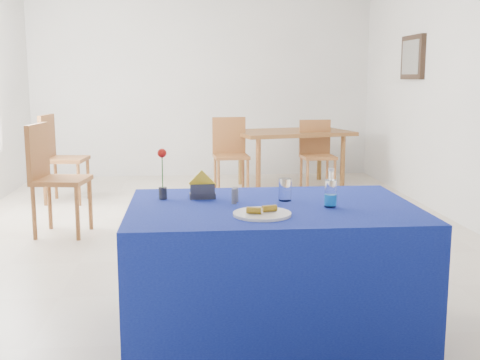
# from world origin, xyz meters

# --- Properties ---
(floor) EXTENTS (7.00, 7.00, 0.00)m
(floor) POSITION_xyz_m (0.00, 0.00, 0.00)
(floor) COLOR beige
(floor) RESTS_ON ground
(room_shell) EXTENTS (7.00, 7.00, 7.00)m
(room_shell) POSITION_xyz_m (0.00, 0.00, 1.75)
(room_shell) COLOR silver
(room_shell) RESTS_ON ground
(picture_frame) EXTENTS (0.06, 0.64, 0.52)m
(picture_frame) POSITION_xyz_m (2.47, 1.60, 1.70)
(picture_frame) COLOR black
(picture_frame) RESTS_ON room_shell
(picture_art) EXTENTS (0.02, 0.52, 0.40)m
(picture_art) POSITION_xyz_m (2.44, 1.60, 1.70)
(picture_art) COLOR #998C66
(picture_art) RESTS_ON room_shell
(plate) EXTENTS (0.30, 0.30, 0.01)m
(plate) POSITION_xyz_m (0.15, -2.49, 0.77)
(plate) COLOR white
(plate) RESTS_ON blue_table
(drinking_glass) EXTENTS (0.07, 0.07, 0.13)m
(drinking_glass) POSITION_xyz_m (0.33, -2.13, 0.82)
(drinking_glass) COLOR white
(drinking_glass) RESTS_ON blue_table
(salt_shaker) EXTENTS (0.03, 0.03, 0.08)m
(salt_shaker) POSITION_xyz_m (0.04, -2.13, 0.80)
(salt_shaker) COLOR gray
(salt_shaker) RESTS_ON blue_table
(pepper_shaker) EXTENTS (0.03, 0.03, 0.08)m
(pepper_shaker) POSITION_xyz_m (0.02, -2.19, 0.80)
(pepper_shaker) COLOR slate
(pepper_shaker) RESTS_ON blue_table
(blue_table) EXTENTS (1.60, 1.10, 0.76)m
(blue_table) POSITION_xyz_m (0.23, -2.24, 0.38)
(blue_table) COLOR navy
(blue_table) RESTS_ON floor
(water_bottle) EXTENTS (0.07, 0.07, 0.21)m
(water_bottle) POSITION_xyz_m (0.55, -2.32, 0.83)
(water_bottle) COLOR white
(water_bottle) RESTS_ON blue_table
(napkin_holder) EXTENTS (0.16, 0.07, 0.17)m
(napkin_holder) POSITION_xyz_m (-0.15, -2.03, 0.81)
(napkin_holder) COLOR #36353A
(napkin_holder) RESTS_ON blue_table
(rose_vase) EXTENTS (0.05, 0.05, 0.30)m
(rose_vase) POSITION_xyz_m (-0.38, -2.02, 0.91)
(rose_vase) COLOR #25252A
(rose_vase) RESTS_ON blue_table
(oak_table) EXTENTS (1.69, 1.30, 0.76)m
(oak_table) POSITION_xyz_m (1.16, 2.47, 0.68)
(oak_table) COLOR brown
(oak_table) RESTS_ON floor
(chair_bg_left) EXTENTS (0.46, 0.46, 0.96)m
(chair_bg_left) POSITION_xyz_m (0.31, 2.11, 0.55)
(chair_bg_left) COLOR #97572C
(chair_bg_left) RESTS_ON floor
(chair_bg_right) EXTENTS (0.43, 0.43, 0.92)m
(chair_bg_right) POSITION_xyz_m (1.44, 2.11, 0.53)
(chair_bg_right) COLOR #97572C
(chair_bg_right) RESTS_ON floor
(chair_win_a) EXTENTS (0.53, 0.53, 1.04)m
(chair_win_a) POSITION_xyz_m (-1.50, 0.15, 0.60)
(chair_win_a) COLOR #97572C
(chair_win_a) RESTS_ON floor
(chair_win_b) EXTENTS (0.51, 0.51, 1.04)m
(chair_win_b) POSITION_xyz_m (-1.75, 1.66, 0.60)
(chair_win_b) COLOR #97572C
(chair_win_b) RESTS_ON floor
(banana_pieces) EXTENTS (0.17, 0.10, 0.03)m
(banana_pieces) POSITION_xyz_m (0.15, -2.49, 0.79)
(banana_pieces) COLOR gold
(banana_pieces) RESTS_ON plate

